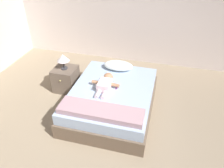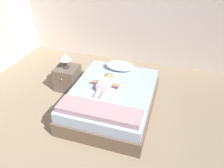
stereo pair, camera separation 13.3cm
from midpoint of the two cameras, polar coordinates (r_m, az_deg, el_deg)
name	(u,v)px [view 1 (the left image)]	position (r m, az deg, el deg)	size (l,w,h in m)	color
ground_plane	(107,161)	(3.16, -2.59, -19.39)	(8.00, 8.00, 0.00)	gray
wall_behind_bed	(146,1)	(4.95, 7.93, 20.55)	(8.00, 0.12, 2.79)	silver
bed	(112,99)	(3.76, -1.01, -4.06)	(1.36, 1.76, 0.43)	brown
pillow	(119,66)	(4.13, 0.79, 4.80)	(0.55, 0.32, 0.15)	white
baby	(106,83)	(3.64, -2.71, 0.17)	(0.48, 0.60, 0.17)	white
toothbrush	(117,87)	(3.67, 0.29, -0.70)	(0.01, 0.14, 0.02)	purple
nightstand	(66,79)	(4.35, -12.76, 1.26)	(0.42, 0.45, 0.47)	brown
lamp	(63,58)	(4.13, -13.55, 6.54)	(0.23, 0.23, 0.30)	#333338
blanket	(101,111)	(3.13, -4.19, -7.11)	(1.23, 0.33, 0.08)	#B38E98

